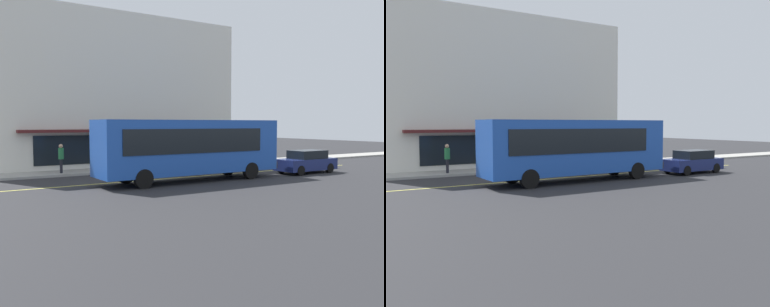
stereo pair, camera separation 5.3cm
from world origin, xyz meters
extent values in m
plane|color=#28282B|center=(0.00, 0.00, 0.00)|extent=(120.00, 120.00, 0.00)
cube|color=#9E9B93|center=(0.00, 5.48, 0.07)|extent=(80.00, 2.68, 0.15)
cube|color=#D8D14C|center=(0.00, 0.00, 0.00)|extent=(36.00, 0.16, 0.01)
cube|color=silver|center=(1.93, 11.91, 5.72)|extent=(20.24, 10.19, 11.44)
cube|color=#4C1919|center=(1.93, 6.57, 2.80)|extent=(14.17, 0.70, 0.20)
cube|color=black|center=(1.93, 6.79, 1.50)|extent=(12.15, 0.08, 2.00)
cube|color=#1E4CAD|center=(2.80, -1.64, 2.00)|extent=(11.03, 2.61, 3.00)
cube|color=black|center=(8.25, -1.58, 2.36)|extent=(0.14, 2.10, 1.80)
cube|color=black|center=(2.49, -0.37, 2.36)|extent=(8.80, 0.15, 1.32)
cube|color=black|center=(2.51, -2.91, 2.36)|extent=(8.80, 0.15, 1.32)
cube|color=#0CF259|center=(8.32, -1.58, 3.25)|extent=(0.10, 1.90, 0.36)
cube|color=#2D2D33|center=(8.35, -1.58, 0.75)|extent=(0.19, 2.40, 0.40)
cylinder|color=black|center=(6.31, -0.47, 0.50)|extent=(1.00, 0.31, 1.00)
cylinder|color=black|center=(6.33, -2.73, 0.50)|extent=(1.00, 0.31, 1.00)
cylinder|color=black|center=(-0.73, -0.54, 0.50)|extent=(1.00, 0.31, 1.00)
cylinder|color=black|center=(-0.71, -2.80, 0.50)|extent=(1.00, 0.31, 1.00)
cylinder|color=#2D2D33|center=(3.26, 4.61, 1.75)|extent=(0.12, 0.12, 3.20)
cube|color=black|center=(3.26, 4.81, 2.90)|extent=(0.30, 0.30, 0.90)
sphere|color=red|center=(3.26, 4.98, 3.17)|extent=(0.18, 0.18, 0.18)
sphere|color=orange|center=(3.26, 4.98, 2.90)|extent=(0.18, 0.18, 0.18)
sphere|color=green|center=(3.26, 4.98, 2.63)|extent=(0.18, 0.18, 0.18)
cube|color=navy|center=(11.47, -2.26, 0.60)|extent=(4.35, 1.93, 0.75)
cube|color=black|center=(11.62, -2.26, 1.25)|extent=(2.45, 1.58, 0.55)
cylinder|color=black|center=(10.07, -3.13, 0.32)|extent=(0.65, 0.24, 0.64)
cylinder|color=black|center=(10.02, -1.49, 0.32)|extent=(0.65, 0.24, 0.64)
cylinder|color=black|center=(12.91, -3.04, 0.32)|extent=(0.65, 0.24, 0.64)
cylinder|color=black|center=(12.86, -1.40, 0.32)|extent=(0.65, 0.24, 0.64)
cylinder|color=black|center=(-2.83, 4.93, 0.60)|extent=(0.18, 0.18, 0.89)
cylinder|color=#26723F|center=(-2.83, 4.93, 1.40)|extent=(0.34, 0.34, 0.71)
sphere|color=tan|center=(-2.83, 4.93, 1.88)|extent=(0.25, 0.25, 0.25)
cylinder|color=black|center=(7.11, 5.37, 0.57)|extent=(0.18, 0.18, 0.84)
cylinder|color=#594C47|center=(7.11, 5.37, 1.32)|extent=(0.34, 0.34, 0.66)
sphere|color=tan|center=(7.11, 5.37, 1.77)|extent=(0.23, 0.23, 0.23)
camera|label=1|loc=(-9.78, -22.13, 3.29)|focal=39.44mm
camera|label=2|loc=(-9.74, -22.15, 3.29)|focal=39.44mm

